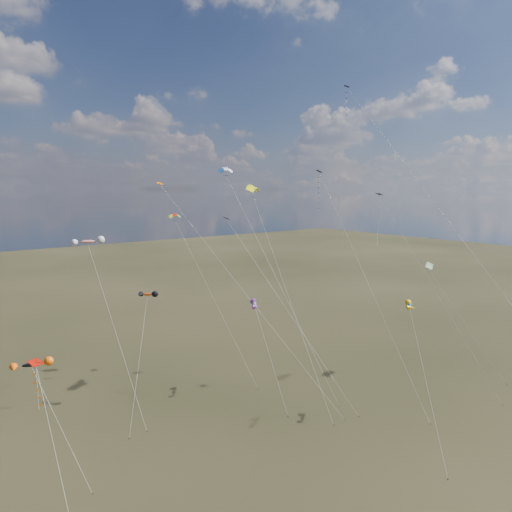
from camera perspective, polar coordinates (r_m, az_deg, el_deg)
ground at (r=53.91m, az=12.82°, el=-22.78°), size 400.00×400.00×0.00m
diamond_black_high at (r=67.48m, az=8.53°, el=6.74°), size 1.93×21.15×30.47m
diamond_navy_tall at (r=69.06m, az=13.82°, el=15.27°), size 3.87×37.12×42.71m
diamond_black_mid at (r=61.77m, az=0.83°, el=-2.10°), size 6.56×20.26×23.80m
diamond_red_low at (r=46.15m, az=-25.53°, el=-14.96°), size 1.30×10.55×12.75m
diamond_navy_right at (r=65.17m, az=15.66°, el=3.51°), size 7.96×15.43×27.15m
diamond_orange_center at (r=58.22m, az=-4.68°, el=-0.37°), size 13.76×21.62×28.61m
parafoil_yellow at (r=62.65m, az=-0.34°, el=8.58°), size 3.20×17.00×28.75m
parafoil_blue_white at (r=68.72m, az=-3.69°, el=10.61°), size 5.03×20.88×31.21m
parafoil_striped at (r=72.19m, az=20.97°, el=-0.95°), size 6.55×11.08×17.39m
parafoil_tricolor at (r=72.28m, az=-10.02°, el=4.91°), size 4.67×17.21×24.20m
novelty_black_orange at (r=48.09m, az=-26.25°, el=-12.11°), size 5.04×6.03×12.08m
novelty_orange_black at (r=59.93m, az=-13.44°, el=-4.74°), size 7.15×8.32×14.87m
novelty_white_purple at (r=61.89m, az=-0.16°, el=-6.03°), size 2.32×9.85×12.77m
novelty_redwhite_stripe at (r=62.43m, az=-20.29°, el=1.65°), size 3.76×14.01×21.62m
novelty_blue_yellow at (r=57.50m, az=18.66°, el=-5.93°), size 8.60×11.12×14.47m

